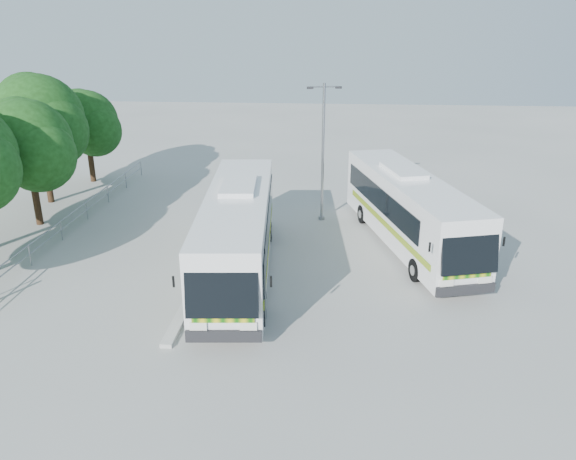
# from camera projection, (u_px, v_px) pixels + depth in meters

# --- Properties ---
(ground) EXTENTS (100.00, 100.00, 0.00)m
(ground) POSITION_uv_depth(u_px,v_px,m) (258.00, 273.00, 23.81)
(ground) COLOR #A6A6A1
(ground) RESTS_ON ground
(kerb_divider) EXTENTS (0.40, 16.00, 0.15)m
(kerb_divider) POSITION_uv_depth(u_px,v_px,m) (214.00, 251.00, 25.81)
(kerb_divider) COLOR #B2B2AD
(kerb_divider) RESTS_ON ground
(railing) EXTENTS (0.06, 22.00, 1.00)m
(railing) POSITION_uv_depth(u_px,v_px,m) (70.00, 219.00, 28.00)
(railing) COLOR gray
(railing) RESTS_ON ground
(tree_far_c) EXTENTS (4.97, 4.69, 6.49)m
(tree_far_c) POSITION_uv_depth(u_px,v_px,m) (28.00, 144.00, 27.92)
(tree_far_c) COLOR #382314
(tree_far_c) RESTS_ON ground
(tree_far_d) EXTENTS (5.62, 5.30, 7.33)m
(tree_far_d) POSITION_uv_depth(u_px,v_px,m) (40.00, 120.00, 31.26)
(tree_far_d) COLOR #382314
(tree_far_d) RESTS_ON ground
(tree_far_e) EXTENTS (4.54, 4.28, 5.92)m
(tree_far_e) POSITION_uv_depth(u_px,v_px,m) (87.00, 122.00, 35.73)
(tree_far_e) COLOR #382314
(tree_far_e) RESTS_ON ground
(coach_main) EXTENTS (3.47, 12.49, 3.42)m
(coach_main) POSITION_uv_depth(u_px,v_px,m) (238.00, 231.00, 23.26)
(coach_main) COLOR silver
(coach_main) RESTS_ON ground
(coach_adjacent) EXTENTS (5.38, 12.12, 3.31)m
(coach_adjacent) POSITION_uv_depth(u_px,v_px,m) (409.00, 209.00, 26.10)
(coach_adjacent) COLOR silver
(coach_adjacent) RESTS_ON ground
(lamppost) EXTENTS (1.74, 0.48, 7.13)m
(lamppost) POSITION_uv_depth(u_px,v_px,m) (323.00, 147.00, 28.74)
(lamppost) COLOR gray
(lamppost) RESTS_ON ground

